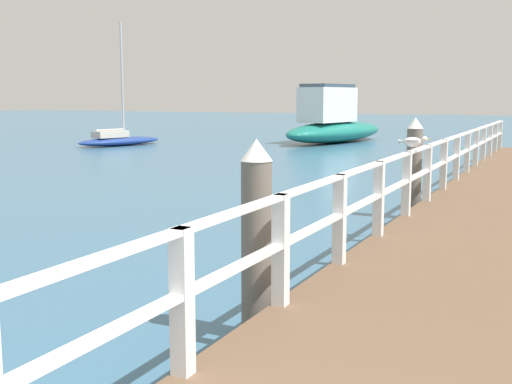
{
  "coord_description": "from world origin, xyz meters",
  "views": [
    {
      "loc": [
        0.77,
        -0.98,
        2.22
      ],
      "look_at": [
        -2.98,
        6.71,
        0.95
      ],
      "focal_mm": 45.18,
      "sensor_mm": 36.0,
      "label": 1
    }
  ],
  "objects_px": {
    "seagull_foreground": "(413,141)",
    "boat_0": "(119,139)",
    "boat_2": "(333,123)",
    "dock_piling_near": "(256,239)",
    "dock_piling_far": "(414,168)"
  },
  "relations": [
    {
      "from": "dock_piling_near",
      "to": "boat_2",
      "type": "height_order",
      "value": "boat_2"
    },
    {
      "from": "dock_piling_near",
      "to": "boat_2",
      "type": "distance_m",
      "value": 25.87
    },
    {
      "from": "boat_2",
      "to": "dock_piling_near",
      "type": "bearing_deg",
      "value": 118.55
    },
    {
      "from": "dock_piling_near",
      "to": "boat_0",
      "type": "distance_m",
      "value": 24.53
    },
    {
      "from": "seagull_foreground",
      "to": "boat_2",
      "type": "xyz_separation_m",
      "value": [
        -8.24,
        20.02,
        -0.61
      ]
    },
    {
      "from": "boat_0",
      "to": "dock_piling_near",
      "type": "bearing_deg",
      "value": -33.04
    },
    {
      "from": "boat_0",
      "to": "boat_2",
      "type": "height_order",
      "value": "boat_0"
    },
    {
      "from": "boat_0",
      "to": "boat_2",
      "type": "xyz_separation_m",
      "value": [
        8.19,
        6.1,
        0.64
      ]
    },
    {
      "from": "seagull_foreground",
      "to": "boat_2",
      "type": "height_order",
      "value": "boat_2"
    },
    {
      "from": "boat_0",
      "to": "boat_2",
      "type": "distance_m",
      "value": 10.23
    },
    {
      "from": "dock_piling_near",
      "to": "dock_piling_far",
      "type": "height_order",
      "value": "same"
    },
    {
      "from": "boat_2",
      "to": "boat_0",
      "type": "bearing_deg",
      "value": 47.59
    },
    {
      "from": "dock_piling_far",
      "to": "boat_0",
      "type": "bearing_deg",
      "value": 143.19
    },
    {
      "from": "seagull_foreground",
      "to": "boat_0",
      "type": "bearing_deg",
      "value": -142.67
    },
    {
      "from": "dock_piling_near",
      "to": "boat_0",
      "type": "bearing_deg",
      "value": 130.85
    }
  ]
}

